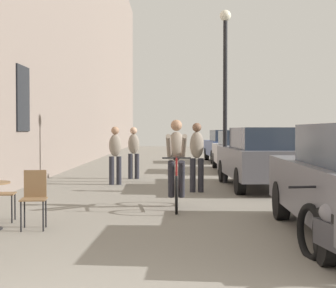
% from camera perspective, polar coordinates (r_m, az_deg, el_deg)
% --- Properties ---
extents(cafe_chair_mid_toward_wall, '(0.42, 0.42, 0.89)m').
position_cam_1_polar(cafe_chair_mid_toward_wall, '(8.17, -14.56, -5.47)').
color(cafe_chair_mid_toward_wall, black).
rests_on(cafe_chair_mid_toward_wall, ground_plane).
extents(cyclist_on_bicycle, '(0.52, 1.76, 1.74)m').
position_cam_1_polar(cyclist_on_bicycle, '(9.97, 0.93, -2.47)').
color(cyclist_on_bicycle, black).
rests_on(cyclist_on_bicycle, ground_plane).
extents(pedestrian_near, '(0.37, 0.29, 1.68)m').
position_cam_1_polar(pedestrian_near, '(12.50, 3.20, -1.02)').
color(pedestrian_near, '#26262D').
rests_on(pedestrian_near, ground_plane).
extents(pedestrian_mid, '(0.37, 0.28, 1.60)m').
position_cam_1_polar(pedestrian_mid, '(14.27, -5.86, -0.89)').
color(pedestrian_mid, '#26262D').
rests_on(pedestrian_mid, ground_plane).
extents(pedestrian_far, '(0.35, 0.26, 1.60)m').
position_cam_1_polar(pedestrian_far, '(15.92, -3.82, -0.64)').
color(pedestrian_far, '#26262D').
rests_on(pedestrian_far, ground_plane).
extents(street_lamp, '(0.32, 0.32, 4.90)m').
position_cam_1_polar(street_lamp, '(14.81, 6.34, 7.75)').
color(street_lamp, black).
rests_on(street_lamp, ground_plane).
extents(parked_car_second, '(1.99, 4.47, 1.57)m').
position_cam_1_polar(parked_car_second, '(13.59, 10.49, -1.40)').
color(parked_car_second, '#595960').
rests_on(parked_car_second, ground_plane).
extents(parked_car_third, '(1.80, 4.17, 1.48)m').
position_cam_1_polar(parked_car_third, '(19.05, 7.90, -0.69)').
color(parked_car_third, '#B7B7BC').
rests_on(parked_car_third, ground_plane).
extents(parked_car_fourth, '(1.92, 4.30, 1.51)m').
position_cam_1_polar(parked_car_fourth, '(24.42, 6.53, -0.16)').
color(parked_car_fourth, '#384C84').
rests_on(parked_car_fourth, ground_plane).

